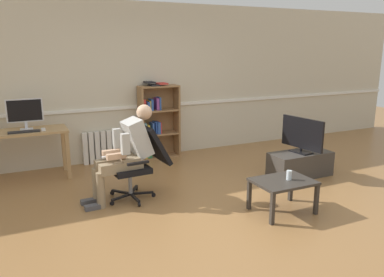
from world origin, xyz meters
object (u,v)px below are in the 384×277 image
Objects in this scene: drinking_glass at (289,175)px; office_chair at (141,159)px; radiator at (109,146)px; coffee_table at (283,185)px; computer_desk at (26,138)px; computer_mouse at (43,129)px; imac_monitor at (25,112)px; tv_screen at (302,135)px; person_seated at (126,151)px; tv_stand at (300,164)px; keyboard at (24,132)px; bookshelf at (156,123)px.

office_chair is at bearing 140.32° from drinking_glass.
radiator is 1.79m from office_chair.
coffee_table is 6.15× the size of drinking_glass.
computer_desk is 1.31× the size of radiator.
computer_mouse is 0.14× the size of coffee_table.
computer_mouse is at bearing -42.11° from imac_monitor.
computer_mouse is at bearing 59.00° from tv_screen.
computer_desk is at bearing -107.61° from imac_monitor.
person_seated is 2.05m from drinking_glass.
office_chair is at bearing -49.27° from computer_mouse.
radiator reaches higher than tv_stand.
imac_monitor is 4.45× the size of drinking_glass.
computer_desk reaches higher than coffee_table.
tv_stand is 0.47m from tv_screen.
tv_stand is at bearing 90.00° from tv_screen.
keyboard is 4.09m from tv_screen.
tv_screen is at bearing -24.28° from imac_monitor.
imac_monitor is 0.53× the size of office_chair.
keyboard is 0.26m from computer_mouse.
computer_desk is 11.71× the size of computer_mouse.
computer_mouse is (0.22, -0.20, -0.25)m from imac_monitor.
radiator is (1.31, 0.39, -0.36)m from computer_desk.
computer_mouse is 1.68m from office_chair.
computer_desk is 3.79m from drinking_glass.
tv_stand is 1.38× the size of coffee_table.
drinking_glass is at bearing -42.92° from computer_desk.
person_seated is at bearing -51.08° from computer_desk.
office_chair reaches higher than radiator.
keyboard is at bearing -101.05° from imac_monitor.
drinking_glass is (2.79, -2.44, -0.31)m from keyboard.
computer_desk reaches higher than drinking_glass.
keyboard reaches higher than computer_desk.
office_chair is at bearing 90.00° from person_seated.
radiator is at bearing 13.66° from imac_monitor.
bookshelf is at bearing -6.62° from radiator.
drinking_glass is (-1.02, -0.96, 0.27)m from tv_stand.
computer_mouse is 1.55m from person_seated.
bookshelf is 1.95× the size of coffee_table.
computer_desk is at bearing -144.84° from person_seated.
tv_screen is (2.47, -0.24, 0.14)m from office_chair.
radiator is 1.17× the size of tv_screen.
computer_desk is 1.79m from person_seated.
computer_mouse is 1.96m from bookshelf.
imac_monitor is 0.41× the size of person_seated.
computer_mouse is at bearing 135.18° from coffee_table.
computer_mouse is at bearing -143.02° from office_chair.
coffee_table is (2.68, -2.64, -0.67)m from imac_monitor.
drinking_glass is (1.46, -2.97, 0.18)m from radiator.
computer_desk is 1.67× the size of coffee_table.
drinking_glass is at bearing 125.18° from tv_screen.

